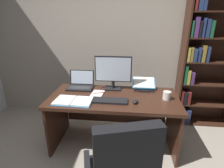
% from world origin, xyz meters
% --- Properties ---
extents(wall_back, '(5.34, 0.12, 2.83)m').
position_xyz_m(wall_back, '(0.00, 1.94, 1.41)').
color(wall_back, '#A89E8E').
rests_on(wall_back, ground).
extents(desk, '(1.62, 0.76, 0.73)m').
position_xyz_m(desk, '(-0.14, 1.08, 0.53)').
color(desk, '#381E14').
rests_on(desk, ground).
extents(bookshelf, '(0.89, 0.29, 2.10)m').
position_xyz_m(bookshelf, '(1.17, 1.73, 1.05)').
color(bookshelf, '#381E14').
rests_on(bookshelf, ground).
extents(monitor, '(0.50, 0.16, 0.46)m').
position_xyz_m(monitor, '(-0.17, 1.26, 0.97)').
color(monitor, black).
rests_on(monitor, desk).
extents(laptop, '(0.35, 0.27, 0.23)m').
position_xyz_m(laptop, '(-0.64, 1.26, 0.78)').
color(laptop, black).
rests_on(laptop, desk).
extents(keyboard, '(0.42, 0.15, 0.02)m').
position_xyz_m(keyboard, '(-0.17, 0.86, 0.74)').
color(keyboard, black).
rests_on(keyboard, desk).
extents(computer_mouse, '(0.06, 0.10, 0.04)m').
position_xyz_m(computer_mouse, '(0.13, 0.86, 0.75)').
color(computer_mouse, black).
rests_on(computer_mouse, desk).
extents(reading_stand_with_book, '(0.31, 0.28, 0.13)m').
position_xyz_m(reading_stand_with_book, '(0.25, 1.33, 0.80)').
color(reading_stand_with_book, black).
rests_on(reading_stand_with_book, desk).
extents(open_binder, '(0.47, 0.29, 0.02)m').
position_xyz_m(open_binder, '(-0.60, 0.81, 0.74)').
color(open_binder, '#2D84C6').
rests_on(open_binder, desk).
extents(notepad, '(0.17, 0.22, 0.01)m').
position_xyz_m(notepad, '(-0.36, 1.07, 0.73)').
color(notepad, white).
rests_on(notepad, desk).
extents(pen, '(0.14, 0.05, 0.01)m').
position_xyz_m(pen, '(-0.34, 1.07, 0.74)').
color(pen, maroon).
rests_on(pen, notepad).
extents(coffee_mug, '(0.10, 0.10, 0.10)m').
position_xyz_m(coffee_mug, '(0.51, 0.99, 0.78)').
color(coffee_mug, silver).
rests_on(coffee_mug, desk).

